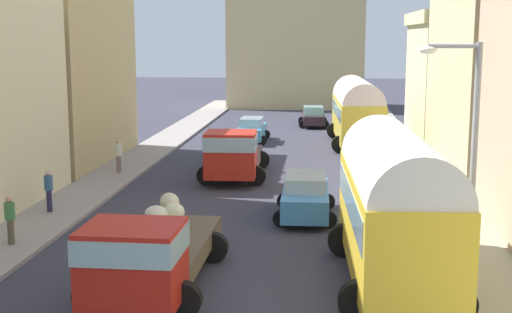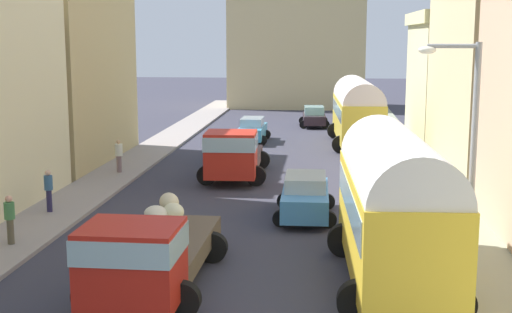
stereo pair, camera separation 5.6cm
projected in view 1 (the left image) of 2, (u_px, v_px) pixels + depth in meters
ground_plane at (271, 164)px, 36.96m from camera, size 154.00×154.00×0.00m
sidewalk_left at (136, 160)px, 37.65m from camera, size 2.50×70.00×0.14m
sidewalk_right at (411, 165)px, 36.25m from camera, size 2.50×70.00×0.14m
building_left_2 at (70, 68)px, 36.74m from camera, size 4.49×10.86×9.95m
building_right_2 at (502, 43)px, 33.13m from camera, size 5.65×12.28×12.54m
building_right_3 at (455, 76)px, 44.83m from camera, size 5.52×10.36×8.15m
distant_church at (296, 37)px, 65.72m from camera, size 12.49×7.15×19.66m
parked_bus_0 at (395, 201)px, 18.59m from camera, size 3.46×8.18×4.20m
parked_bus_1 at (357, 109)px, 42.96m from camera, size 3.61×9.66×4.08m
cargo_truck_0 at (149, 252)px, 17.95m from camera, size 3.20×7.12×2.31m
cargo_truck_1 at (234, 153)px, 32.60m from camera, size 3.29×6.98×2.45m
car_0 at (237, 146)px, 37.61m from camera, size 2.45×3.85×1.63m
car_1 at (252, 130)px, 44.56m from camera, size 2.14×4.25×1.55m
car_2 at (306, 196)px, 25.93m from camera, size 2.30×4.38×1.62m
car_3 at (313, 116)px, 52.17m from camera, size 2.33×3.94×1.51m
pedestrian_0 at (119, 155)px, 33.88m from camera, size 0.44×0.44×1.73m
pedestrian_1 at (10, 218)px, 22.13m from camera, size 0.34×0.34×1.71m
pedestrian_2 at (49, 189)px, 26.21m from camera, size 0.41×0.41×1.73m
streetlamp_near at (466, 149)px, 17.51m from camera, size 1.53×0.28×6.51m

